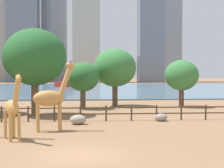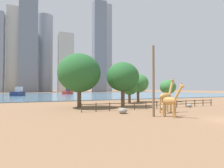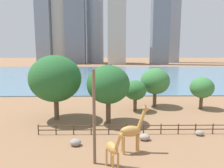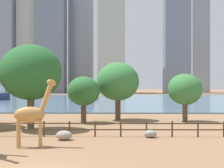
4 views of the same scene
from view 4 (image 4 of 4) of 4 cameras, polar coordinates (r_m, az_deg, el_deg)
The scene contains 17 objects.
ground_plane at distance 96.85m, azimuth -1.53°, elevation -2.64°, with size 400.00×400.00×0.00m, color #8C6647.
harbor_water at distance 93.85m, azimuth -1.60°, elevation -2.66°, with size 180.00×86.00×0.20m, color slate.
giraffe_tall at distance 24.65m, azimuth -13.16°, elevation -4.94°, with size 3.02×1.18×4.92m.
boulder_by_pole at distance 27.45m, azimuth -7.96°, elevation -8.45°, with size 1.27×1.00×0.75m, color gray.
boulder_small at distance 28.58m, azimuth 6.39°, elevation -8.24°, with size 1.05×0.84×0.63m, color gray.
enclosure_fence at distance 29.16m, azimuth -6.97°, elevation -7.19°, with size 26.12×0.14×1.30m.
tree_left_large at distance 41.86m, azimuth 0.98°, elevation 0.38°, with size 5.21×5.21×7.07m.
tree_center_broad at distance 39.18m, azimuth -4.75°, elevation -1.23°, with size 3.70×3.70×5.28m.
tree_right_tall at distance 41.05m, azimuth 12.04°, elevation -0.91°, with size 4.06×4.06×5.63m.
tree_right_small at distance 34.01m, azimuth -13.35°, elevation 1.88°, with size 5.98×5.98×8.25m.
boat_sailboat at distance 103.24m, azimuth -4.07°, elevation -1.72°, with size 6.59×8.05×3.42m.
skyline_tower_needle at distance 184.43m, azimuth -12.70°, elevation 10.10°, with size 15.97×12.32×73.71m, color #B7B2A8.
skyline_block_central at distance 187.22m, azimuth -5.24°, elevation 9.96°, with size 13.93×13.93×73.83m, color #939EAD.
skyline_tower_glass at distance 167.82m, azimuth 10.69°, elevation 13.21°, with size 11.83×9.37×85.70m, color slate.
skyline_block_left at distance 196.51m, azimuth 14.29°, elevation 12.92°, with size 9.28×9.51×96.92m, color #939EAD.
skyline_tower_short at distance 165.98m, azimuth -0.09°, elevation 7.44°, with size 12.74×13.52×52.00m, color #B7B2A8.
skyline_block_wide at distance 181.96m, azimuth -17.56°, elevation 9.01°, with size 10.52×8.97×66.01m, color gray.
Camera 4 is at (3.83, -16.67, 4.39)m, focal length 55.00 mm.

